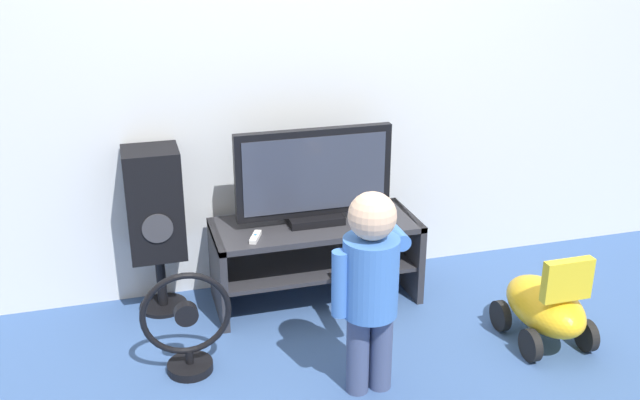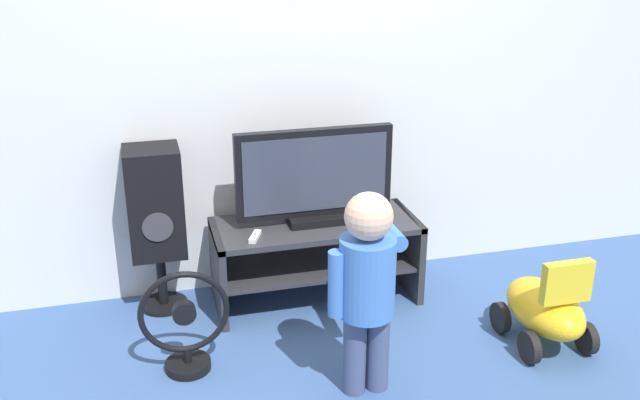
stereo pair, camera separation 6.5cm
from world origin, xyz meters
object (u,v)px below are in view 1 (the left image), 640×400
object	(u,v)px
game_console	(376,215)
ride_on_toy	(546,306)
television	(314,177)
remote_primary	(255,237)
child	(371,277)
speaker_tower	(155,208)
floor_fan	(187,328)

from	to	relation	value
game_console	ride_on_toy	world-z (taller)	ride_on_toy
television	ride_on_toy	xyz separation A→B (m)	(0.95, -0.73, -0.50)
remote_primary	television	bearing A→B (deg)	21.82
child	ride_on_toy	xyz separation A→B (m)	(0.94, 0.12, -0.35)
game_console	child	bearing A→B (deg)	-111.92
child	speaker_tower	size ratio (longest dim) A/B	1.05
television	game_console	xyz separation A→B (m)	(0.32, -0.06, -0.22)
speaker_tower	child	bearing A→B (deg)	-49.65
television	remote_primary	xyz separation A→B (m)	(-0.34, -0.14, -0.23)
remote_primary	floor_fan	distance (m)	0.59
television	child	size ratio (longest dim) A/B	0.89
remote_primary	child	size ratio (longest dim) A/B	0.14
remote_primary	floor_fan	size ratio (longest dim) A/B	0.27
remote_primary	ride_on_toy	xyz separation A→B (m)	(1.29, -0.59, -0.27)
remote_primary	game_console	bearing A→B (deg)	6.36
child	floor_fan	world-z (taller)	child
floor_fan	ride_on_toy	bearing A→B (deg)	-7.51
television	remote_primary	size ratio (longest dim) A/B	6.17
remote_primary	floor_fan	bearing A→B (deg)	-136.31
speaker_tower	remote_primary	bearing A→B (deg)	-27.57
game_console	floor_fan	size ratio (longest dim) A/B	0.39
floor_fan	remote_primary	bearing A→B (deg)	43.69
game_console	speaker_tower	size ratio (longest dim) A/B	0.22
game_console	speaker_tower	world-z (taller)	speaker_tower
ride_on_toy	floor_fan	bearing A→B (deg)	172.49
television	ride_on_toy	world-z (taller)	television
television	ride_on_toy	size ratio (longest dim) A/B	1.62
television	game_console	bearing A→B (deg)	-10.89
game_console	speaker_tower	bearing A→B (deg)	171.54
television	speaker_tower	size ratio (longest dim) A/B	0.93
floor_fan	television	bearing A→B (deg)	34.88
remote_primary	speaker_tower	world-z (taller)	speaker_tower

